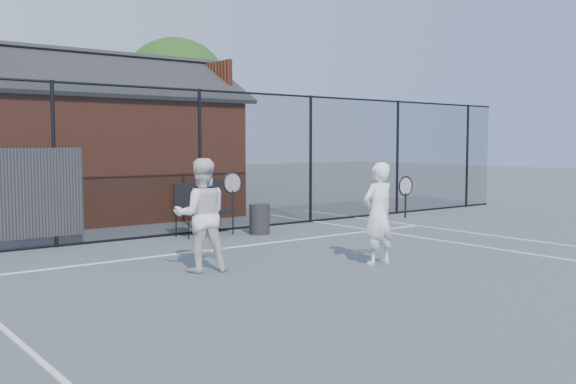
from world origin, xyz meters
TOP-DOWN VIEW (x-y plane):
  - ground at (0.00, 0.00)m, footprint 80.00×80.00m
  - court_lines at (0.00, -1.32)m, footprint 11.02×18.00m
  - fence at (-0.30, 5.00)m, footprint 22.04×3.00m
  - clubhouse at (0.50, 9.00)m, footprint 6.50×4.36m
  - tree_right at (5.50, 14.50)m, footprint 3.97×3.97m
  - player_front at (1.41, 0.26)m, footprint 0.71×0.52m
  - player_back at (-1.02, 1.49)m, footprint 0.99×0.89m
  - chair_left at (0.54, 4.60)m, footprint 0.57×0.58m
  - chair_right at (1.18, 4.60)m, footprint 0.59×0.61m
  - waste_bin at (1.88, 4.10)m, footprint 0.49×0.49m

SIDE VIEW (x-z plane):
  - ground at x=0.00m, z-range 0.00..0.00m
  - court_lines at x=0.00m, z-range 0.00..0.01m
  - waste_bin at x=1.88m, z-range 0.00..0.62m
  - chair_left at x=0.54m, z-range 0.00..1.05m
  - chair_right at x=1.18m, z-range 0.00..1.10m
  - player_front at x=1.41m, z-range 0.00..1.59m
  - player_back at x=-1.02m, z-range 0.00..1.66m
  - fence at x=-0.30m, z-range -0.05..2.95m
  - clubhouse at x=0.50m, z-range -0.49..3.70m
  - tree_right at x=5.50m, z-range 0.86..6.56m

